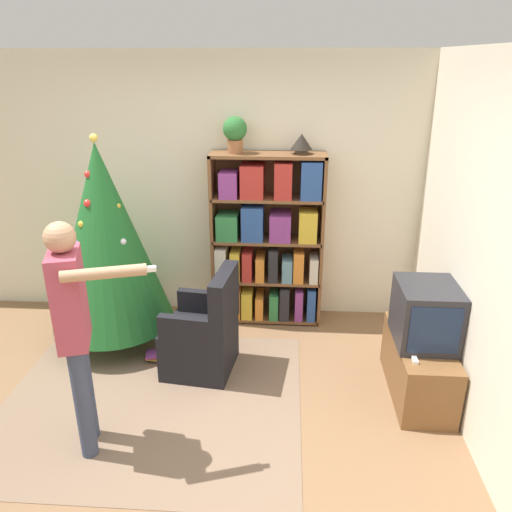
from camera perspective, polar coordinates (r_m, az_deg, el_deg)
ground_plane at (r=3.80m, az=-7.05°, el=-20.00°), size 14.00×14.00×0.00m
wall_back at (r=5.01m, az=-3.47°, el=7.63°), size 8.00×0.10×2.60m
area_rug at (r=4.16m, az=-11.79°, el=-15.92°), size 2.33×2.00×0.01m
bookshelf at (r=4.87m, az=1.38°, el=1.71°), size 1.08×0.33×1.70m
tv_stand at (r=4.25m, az=18.06°, el=-11.92°), size 0.41×0.93×0.48m
television at (r=4.01m, az=18.84°, el=-6.28°), size 0.44×0.52×0.47m
game_remote at (r=3.86m, az=17.64°, el=-11.12°), size 0.04×0.12×0.02m
christmas_tree at (r=4.59m, az=-16.84°, el=2.04°), size 1.10×1.10×1.94m
armchair at (r=4.30m, az=-5.97°, el=-9.05°), size 0.63×0.63×0.92m
standing_person at (r=3.36m, az=-20.05°, el=-7.16°), size 0.71×0.45×1.63m
potted_plant at (r=4.66m, az=-2.42°, el=13.99°), size 0.22×0.22×0.33m
table_lamp at (r=4.64m, az=5.23°, el=12.79°), size 0.20×0.20×0.18m
book_pile_near_tree at (r=4.62m, az=-11.38°, el=-11.12°), size 0.21×0.18×0.09m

